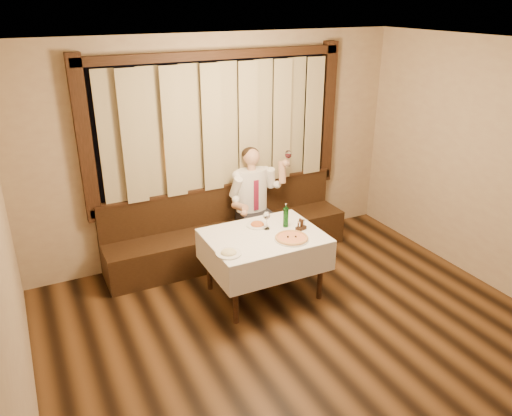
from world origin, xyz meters
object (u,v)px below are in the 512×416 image
banquette (228,234)px  dining_table (264,243)px  cruet_caddy (301,226)px  seated_man (255,195)px  pasta_cream (229,251)px  pasta_red (257,223)px  green_bottle (286,217)px  pizza (292,238)px

banquette → dining_table: 1.08m
cruet_caddy → seated_man: (-0.08, 1.01, 0.03)m
pasta_cream → cruet_caddy: size_ratio=2.03×
cruet_caddy → banquette: bearing=97.7°
pasta_red → cruet_caddy: size_ratio=1.90×
dining_table → green_bottle: size_ratio=4.47×
banquette → cruet_caddy: 1.28m
pizza → green_bottle: size_ratio=1.33×
pizza → green_bottle: bearing=71.9°
pasta_red → pasta_cream: size_ratio=0.93×
pasta_red → pasta_cream: (-0.57, -0.48, 0.00)m
green_bottle → cruet_caddy: green_bottle is taller
pizza → dining_table: bearing=132.0°
dining_table → green_bottle: green_bottle is taller
dining_table → pizza: 0.34m
cruet_caddy → seated_man: 1.01m
dining_table → pasta_cream: 0.60m
pizza → pasta_red: 0.51m
cruet_caddy → pizza: bearing=-156.6°
dining_table → green_bottle: (0.32, 0.08, 0.23)m
dining_table → pasta_red: size_ratio=5.08×
pizza → pasta_red: pasta_red is taller
pasta_red → seated_man: (0.31, 0.69, 0.04)m
banquette → pizza: (0.21, -1.26, 0.46)m
pasta_red → seated_man: 0.76m
banquette → pizza: 1.36m
pizza → pasta_cream: size_ratio=1.41×
banquette → pasta_cream: size_ratio=11.96×
banquette → pasta_red: size_ratio=12.80×
green_bottle → seated_man: seated_man is taller
pasta_cream → cruet_caddy: cruet_caddy is taller
pasta_red → green_bottle: bearing=-30.8°
pasta_red → pasta_cream: 0.74m
banquette → pizza: bearing=-80.4°
banquette → pizza: banquette is taller
pasta_cream → pizza: bearing=0.2°
banquette → green_bottle: size_ratio=11.27×
pizza → cruet_caddy: size_ratio=2.87×
pasta_red → cruet_caddy: (0.39, -0.31, 0.01)m
green_bottle → seated_man: bearing=88.0°
pizza → pasta_cream: 0.74m
pasta_cream → cruet_caddy: 0.97m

